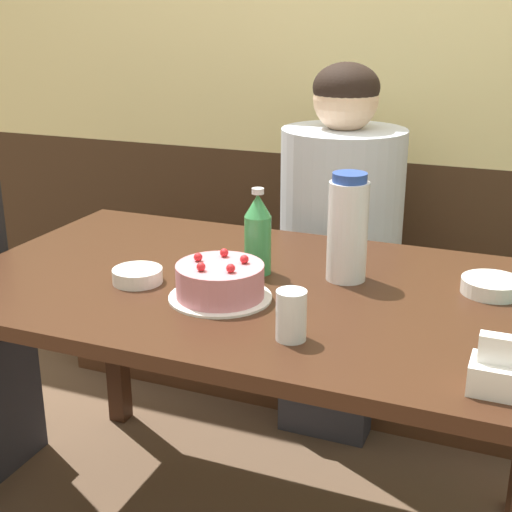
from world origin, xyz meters
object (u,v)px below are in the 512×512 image
bench_seat (339,343)px  birthday_cake (220,282)px  glass_water_tall (291,315)px  water_pitcher (348,228)px  napkin_holder (503,372)px  bowl_rice_small (138,276)px  soju_bottle (258,233)px  bowl_soup_white (492,286)px  person_teal_shirt (340,251)px

bench_seat → birthday_cake: size_ratio=8.71×
birthday_cake → glass_water_tall: (0.22, -0.14, 0.01)m
water_pitcher → glass_water_tall: water_pitcher is taller
napkin_holder → glass_water_tall: bearing=171.5°
napkin_holder → bowl_rice_small: 0.88m
water_pitcher → soju_bottle: bearing=-169.4°
napkin_holder → water_pitcher: bearing=132.5°
bowl_rice_small → glass_water_tall: size_ratio=1.17×
bowl_rice_small → bowl_soup_white: bearing=17.3°
soju_bottle → glass_water_tall: size_ratio=2.10×
water_pitcher → napkin_holder: water_pitcher is taller
water_pitcher → bowl_rice_small: (-0.46, -0.21, -0.11)m
soju_bottle → person_teal_shirt: size_ratio=0.18×
bench_seat → birthday_cake: bearing=-91.9°
water_pitcher → napkin_holder: size_ratio=2.41×
birthday_cake → bench_seat: bearing=88.1°
glass_water_tall → person_teal_shirt: size_ratio=0.08×
person_teal_shirt → napkin_holder: bearing=29.3°
birthday_cake → person_teal_shirt: size_ratio=0.19×
bench_seat → bowl_rice_small: size_ratio=17.07×
soju_bottle → napkin_holder: size_ratio=1.98×
bench_seat → bowl_rice_small: bearing=-105.5°
napkin_holder → bowl_rice_small: napkin_holder is taller
water_pitcher → person_teal_shirt: bearing=106.6°
napkin_holder → bowl_rice_small: bearing=165.7°
bowl_rice_small → birthday_cake: bearing=-4.1°
soju_bottle → glass_water_tall: soju_bottle is taller
water_pitcher → napkin_holder: bearing=-47.5°
bench_seat → bowl_soup_white: 1.03m
birthday_cake → soju_bottle: soju_bottle is taller
bench_seat → glass_water_tall: size_ratio=19.93×
bench_seat → napkin_holder: (0.59, -1.15, 0.58)m
bench_seat → glass_water_tall: 1.25m
water_pitcher → bowl_rice_small: bearing=-155.2°
person_teal_shirt → birthday_cake: bearing=-4.1°
birthday_cake → water_pitcher: (0.23, 0.23, 0.09)m
bowl_rice_small → person_teal_shirt: bearing=70.3°
napkin_holder → soju_bottle: bearing=147.4°
bowl_rice_small → glass_water_tall: 0.48m
bowl_soup_white → person_teal_shirt: size_ratio=0.11×
napkin_holder → birthday_cake: bearing=162.2°
person_teal_shirt → water_pitcher: bearing=16.6°
water_pitcher → bowl_soup_white: 0.36m
water_pitcher → soju_bottle: 0.22m
bench_seat → bowl_soup_white: (0.54, -0.68, 0.55)m
bowl_rice_small → water_pitcher: bearing=24.8°
birthday_cake → glass_water_tall: bearing=-32.5°
bench_seat → water_pitcher: (0.20, -0.72, 0.67)m
napkin_holder → bowl_soup_white: (-0.05, 0.47, -0.02)m
birthday_cake → bowl_rice_small: size_ratio=1.96×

